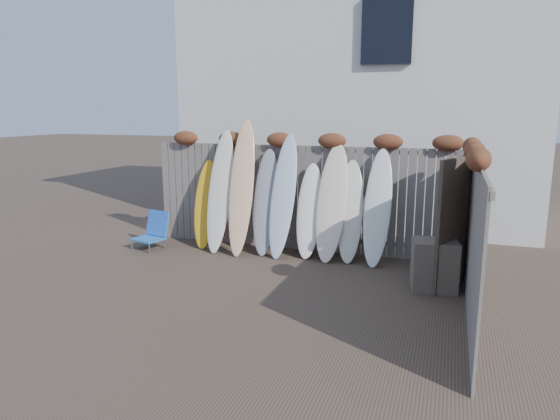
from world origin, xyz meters
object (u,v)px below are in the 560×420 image
(lattice_panel, at_px, (458,222))
(surfboard_0, at_px, (206,204))
(wooden_crate, at_px, (434,265))
(beach_chair, at_px, (153,231))

(lattice_panel, distance_m, surfboard_0, 4.70)
(wooden_crate, xyz_separation_m, surfboard_0, (-4.34, 1.07, 0.47))
(beach_chair, xyz_separation_m, wooden_crate, (5.28, -0.63, 0.05))
(wooden_crate, bearing_deg, lattice_panel, 46.56)
(beach_chair, bearing_deg, surfboard_0, 25.03)
(surfboard_0, bearing_deg, lattice_panel, -14.42)
(beach_chair, distance_m, lattice_panel, 5.62)
(beach_chair, xyz_separation_m, lattice_panel, (5.58, -0.32, 0.66))
(lattice_panel, height_order, surfboard_0, lattice_panel)
(wooden_crate, bearing_deg, surfboard_0, 166.14)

